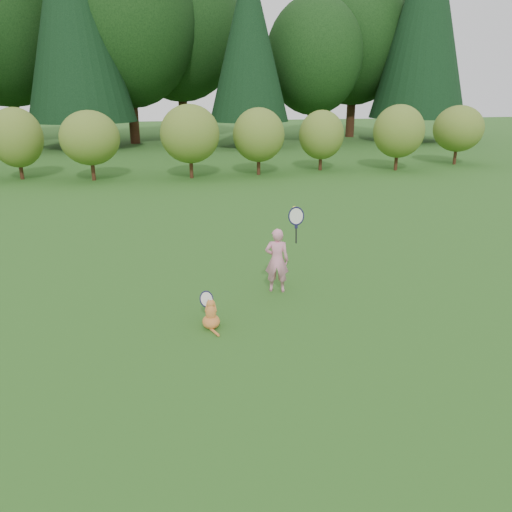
{
  "coord_description": "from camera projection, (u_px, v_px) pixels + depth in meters",
  "views": [
    {
      "loc": [
        -1.4,
        -6.51,
        3.19
      ],
      "look_at": [
        0.2,
        0.8,
        0.7
      ],
      "focal_mm": 35.0,
      "sensor_mm": 36.0,
      "label": 1
    }
  ],
  "objects": [
    {
      "name": "ground",
      "position": [
        254.0,
        319.0,
        7.32
      ],
      "size": [
        100.0,
        100.0,
        0.0
      ],
      "primitive_type": "plane",
      "color": "#215116",
      "rests_on": "ground"
    },
    {
      "name": "shrub_row",
      "position": [
        182.0,
        140.0,
        18.93
      ],
      "size": [
        28.0,
        3.0,
        2.8
      ],
      "primitive_type": null,
      "color": "olive",
      "rests_on": "ground"
    },
    {
      "name": "woodland_backdrop",
      "position": [
        162.0,
        4.0,
        26.26
      ],
      "size": [
        48.0,
        10.0,
        15.0
      ],
      "primitive_type": null,
      "color": "black",
      "rests_on": "ground"
    },
    {
      "name": "child",
      "position": [
        278.0,
        259.0,
        8.17
      ],
      "size": [
        0.63,
        0.39,
        1.62
      ],
      "rotation": [
        0.0,
        0.0,
        2.82
      ],
      "color": "pink",
      "rests_on": "ground"
    },
    {
      "name": "cat",
      "position": [
        211.0,
        313.0,
        7.01
      ],
      "size": [
        0.33,
        0.63,
        0.56
      ],
      "rotation": [
        0.0,
        0.0,
        -0.13
      ],
      "color": "orange",
      "rests_on": "ground"
    },
    {
      "name": "tennis_ball",
      "position": [
        294.0,
        208.0,
        8.72
      ],
      "size": [
        0.07,
        0.07,
        0.07
      ],
      "color": "yellow",
      "rests_on": "ground"
    }
  ]
}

